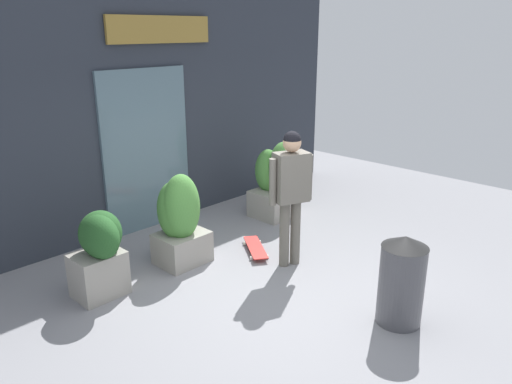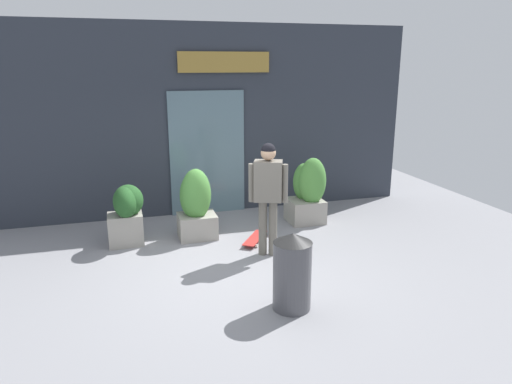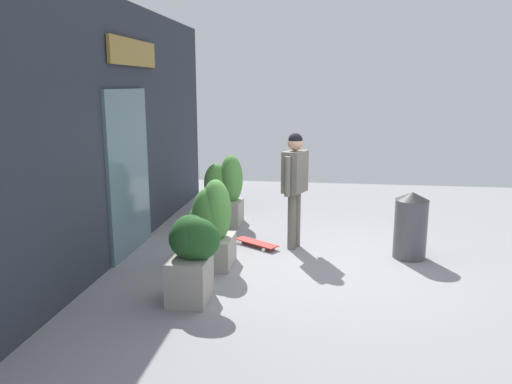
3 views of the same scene
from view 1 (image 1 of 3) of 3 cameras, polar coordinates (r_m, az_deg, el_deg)
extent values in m
plane|color=gray|center=(5.96, 2.54, -11.42)|extent=(12.00, 12.00, 0.00)
cube|color=#2D333D|center=(7.53, -14.57, 9.23)|extent=(8.72, 0.25, 3.68)
cube|color=slate|center=(7.62, -12.54, 4.68)|extent=(1.48, 0.06, 2.43)
cube|color=olive|center=(7.61, -10.99, 17.97)|extent=(1.76, 0.05, 0.38)
cylinder|color=#666056|center=(6.39, 3.30, -4.86)|extent=(0.13, 0.13, 0.89)
cylinder|color=#666056|center=(6.46, 4.57, -4.62)|extent=(0.13, 0.13, 0.89)
cube|color=#6B665B|center=(6.17, 4.09, 1.73)|extent=(0.49, 0.40, 0.63)
cylinder|color=#6B665B|center=(6.06, 1.95, 1.14)|extent=(0.09, 0.09, 0.60)
cylinder|color=#6B665B|center=(6.30, 6.14, 1.70)|extent=(0.09, 0.09, 0.60)
sphere|color=tan|center=(6.06, 4.18, 5.67)|extent=(0.23, 0.23, 0.23)
sphere|color=black|center=(6.05, 4.19, 6.04)|extent=(0.22, 0.22, 0.22)
cube|color=red|center=(6.90, -0.06, -6.40)|extent=(0.60, 0.75, 0.02)
cylinder|color=silver|center=(7.12, -1.34, -5.96)|extent=(0.06, 0.06, 0.05)
cylinder|color=silver|center=(7.16, 0.41, -5.81)|extent=(0.06, 0.06, 0.05)
cylinder|color=silver|center=(6.69, -0.56, -7.65)|extent=(0.06, 0.06, 0.05)
cylinder|color=silver|center=(6.73, 1.31, -7.48)|extent=(0.06, 0.06, 0.05)
cube|color=gray|center=(6.05, -17.72, -9.03)|extent=(0.56, 0.45, 0.53)
ellipsoid|color=#235123|center=(5.88, -17.55, -4.57)|extent=(0.49, 0.47, 0.53)
ellipsoid|color=#235123|center=(5.81, -17.68, -4.91)|extent=(0.39, 0.60, 0.52)
cube|color=gray|center=(8.14, 2.04, -1.31)|extent=(0.64, 0.62, 0.44)
ellipsoid|color=#4C8C3D|center=(7.95, 3.11, 2.68)|extent=(0.52, 0.42, 0.89)
ellipsoid|color=#4C8C3D|center=(8.08, 1.40, 2.45)|extent=(0.40, 0.45, 0.72)
cube|color=gray|center=(6.63, -8.53, -6.38)|extent=(0.64, 0.53, 0.42)
ellipsoid|color=#4C8C3D|center=(6.52, -9.23, -2.78)|extent=(0.40, 0.57, 0.51)
ellipsoid|color=#4C8C3D|center=(6.37, -8.62, -1.76)|extent=(0.51, 0.42, 0.88)
ellipsoid|color=#4C8C3D|center=(6.41, -9.44, -2.11)|extent=(0.42, 0.48, 0.77)
cylinder|color=#4C4C51|center=(5.42, 16.43, -10.27)|extent=(0.47, 0.47, 0.86)
cone|color=black|center=(5.21, 16.91, -5.51)|extent=(0.48, 0.48, 0.12)
camera|label=2|loc=(3.76, 93.43, -1.57)|focal=33.18mm
camera|label=3|loc=(4.45, -85.30, -4.99)|focal=35.10mm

